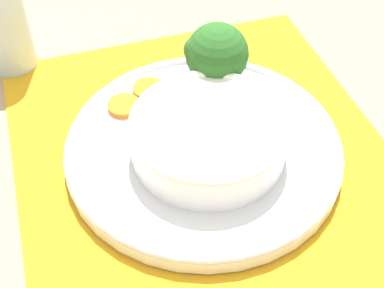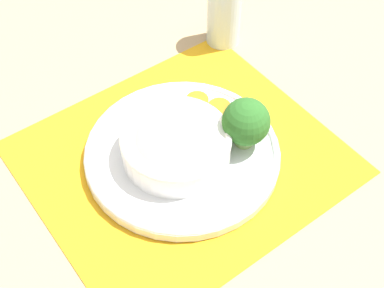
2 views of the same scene
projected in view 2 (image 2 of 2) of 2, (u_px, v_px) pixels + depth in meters
name	position (u px, v px, depth m)	size (l,w,h in m)	color
ground_plane	(182.00, 158.00, 0.84)	(4.00, 4.00, 0.00)	tan
placemat	(182.00, 158.00, 0.84)	(0.46, 0.50, 0.00)	orange
plate	(182.00, 152.00, 0.83)	(0.30, 0.30, 0.02)	silver
bowl	(175.00, 142.00, 0.80)	(0.17, 0.17, 0.05)	white
broccoli_floret	(246.00, 122.00, 0.80)	(0.07, 0.07, 0.09)	#84AD5B
carrot_slice_near	(219.00, 107.00, 0.88)	(0.04, 0.04, 0.01)	orange
carrot_slice_middle	(197.00, 100.00, 0.89)	(0.04, 0.04, 0.01)	orange
water_glass	(224.00, 17.00, 0.98)	(0.06, 0.06, 0.12)	silver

